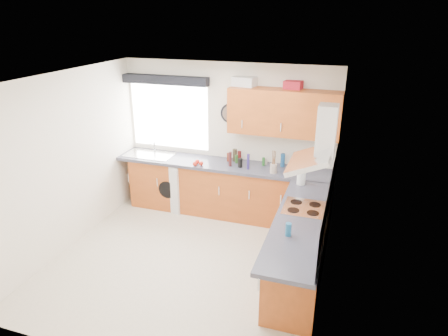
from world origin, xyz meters
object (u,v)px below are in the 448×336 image
(extractor_hood, at_px, (318,144))
(upper_cabinets, at_px, (284,113))
(oven, at_px, (302,241))
(washing_machine, at_px, (175,183))

(extractor_hood, height_order, upper_cabinets, upper_cabinets)
(oven, distance_m, upper_cabinets, 1.99)
(extractor_hood, distance_m, washing_machine, 3.08)
(extractor_hood, distance_m, upper_cabinets, 1.48)
(oven, height_order, extractor_hood, extractor_hood)
(upper_cabinets, distance_m, washing_machine, 2.30)
(oven, height_order, washing_machine, oven)
(oven, xyz_separation_m, washing_machine, (-2.38, 1.22, -0.00))
(oven, height_order, upper_cabinets, upper_cabinets)
(oven, xyz_separation_m, upper_cabinets, (-0.55, 1.32, 1.38))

